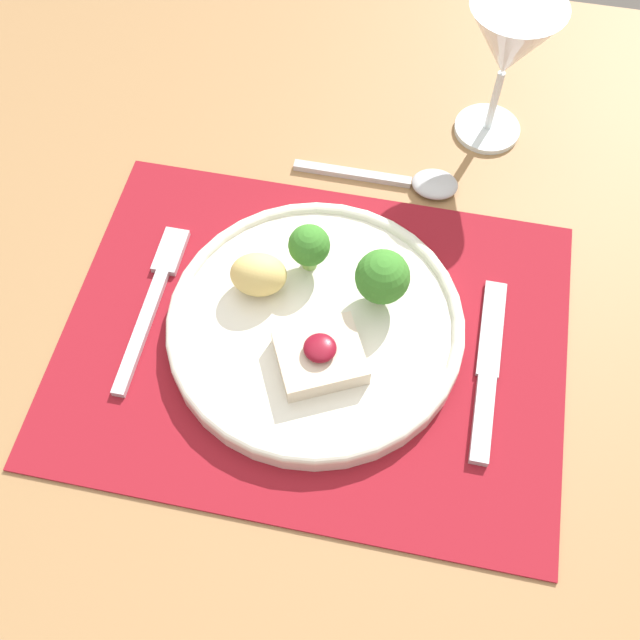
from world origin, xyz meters
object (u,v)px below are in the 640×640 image
dinner_plate (321,320)px  wine_glass_near (509,45)px  spoon (415,182)px  fork (155,295)px  knife (487,380)px

dinner_plate → wine_glass_near: bearing=65.5°
wine_glass_near → spoon: bearing=-125.7°
dinner_plate → wine_glass_near: wine_glass_near is taller
dinner_plate → fork: (-0.16, 0.00, -0.01)m
spoon → wine_glass_near: wine_glass_near is taller
spoon → wine_glass_near: (0.07, 0.09, 0.11)m
fork → knife: knife is taller
knife → spoon: 0.23m
spoon → knife: bearing=-66.9°
knife → dinner_plate: bearing=169.2°
fork → wine_glass_near: wine_glass_near is taller
dinner_plate → knife: bearing=-8.8°
dinner_plate → fork: size_ratio=1.48×
spoon → wine_glass_near: bearing=53.9°
spoon → fork: bearing=-140.4°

